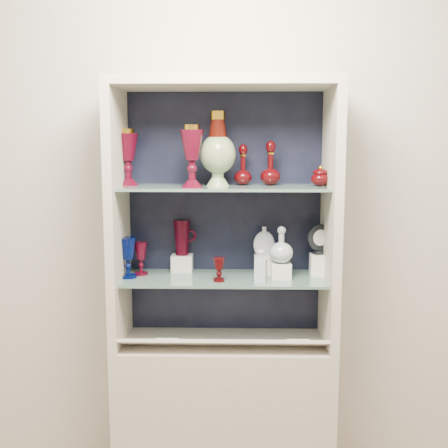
{
  "coord_description": "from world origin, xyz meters",
  "views": [
    {
      "loc": [
        0.05,
        -0.97,
        1.67
      ],
      "look_at": [
        0.0,
        1.53,
        1.3
      ],
      "focal_mm": 45.0,
      "sensor_mm": 36.0,
      "label": 1
    }
  ],
  "objects_px": {
    "pedestal_lamp_left": "(128,157)",
    "ruby_goblet_small": "(219,270)",
    "ruby_pitcher": "(182,237)",
    "clear_round_decanter": "(281,246)",
    "ruby_decanter_a": "(243,162)",
    "ruby_decanter_b": "(271,162)",
    "flat_flask": "(264,240)",
    "cameo_medallion": "(319,239)",
    "cobalt_goblet": "(128,258)",
    "enamel_urn": "(218,149)",
    "pedestal_lamp_right": "(192,156)",
    "lidded_bowl": "(320,176)",
    "clear_square_bottle": "(261,265)",
    "ruby_goblet_tall": "(141,258)"
  },
  "relations": [
    {
      "from": "pedestal_lamp_right",
      "to": "cobalt_goblet",
      "type": "height_order",
      "value": "pedestal_lamp_right"
    },
    {
      "from": "lidded_bowl",
      "to": "ruby_goblet_tall",
      "type": "xyz_separation_m",
      "value": [
        -0.82,
        0.04,
        -0.39
      ]
    },
    {
      "from": "pedestal_lamp_right",
      "to": "ruby_decanter_a",
      "type": "relative_size",
      "value": 1.29
    },
    {
      "from": "ruby_decanter_b",
      "to": "flat_flask",
      "type": "distance_m",
      "value": 0.37
    },
    {
      "from": "ruby_goblet_tall",
      "to": "flat_flask",
      "type": "xyz_separation_m",
      "value": [
        0.58,
        0.03,
        0.08
      ]
    },
    {
      "from": "ruby_decanter_b",
      "to": "clear_square_bottle",
      "type": "relative_size",
      "value": 1.47
    },
    {
      "from": "cobalt_goblet",
      "to": "ruby_decanter_a",
      "type": "bearing_deg",
      "value": 8.73
    },
    {
      "from": "ruby_decanter_a",
      "to": "clear_round_decanter",
      "type": "height_order",
      "value": "ruby_decanter_a"
    },
    {
      "from": "lidded_bowl",
      "to": "clear_round_decanter",
      "type": "bearing_deg",
      "value": -174.91
    },
    {
      "from": "pedestal_lamp_left",
      "to": "ruby_pitcher",
      "type": "bearing_deg",
      "value": 17.35
    },
    {
      "from": "ruby_decanter_a",
      "to": "cobalt_goblet",
      "type": "relative_size",
      "value": 1.13
    },
    {
      "from": "enamel_urn",
      "to": "pedestal_lamp_right",
      "type": "bearing_deg",
      "value": -143.26
    },
    {
      "from": "clear_square_bottle",
      "to": "lidded_bowl",
      "type": "bearing_deg",
      "value": 16.84
    },
    {
      "from": "cobalt_goblet",
      "to": "flat_flask",
      "type": "height_order",
      "value": "flat_flask"
    },
    {
      "from": "ruby_decanter_b",
      "to": "ruby_goblet_tall",
      "type": "bearing_deg",
      "value": -179.01
    },
    {
      "from": "ruby_pitcher",
      "to": "cameo_medallion",
      "type": "xyz_separation_m",
      "value": [
        0.64,
        -0.08,
        0.01
      ]
    },
    {
      "from": "ruby_pitcher",
      "to": "lidded_bowl",
      "type": "bearing_deg",
      "value": -14.46
    },
    {
      "from": "ruby_decanter_a",
      "to": "cameo_medallion",
      "type": "relative_size",
      "value": 1.43
    },
    {
      "from": "ruby_decanter_b",
      "to": "cameo_medallion",
      "type": "relative_size",
      "value": 1.47
    },
    {
      "from": "pedestal_lamp_right",
      "to": "pedestal_lamp_left",
      "type": "bearing_deg",
      "value": 158.31
    },
    {
      "from": "lidded_bowl",
      "to": "ruby_goblet_small",
      "type": "height_order",
      "value": "lidded_bowl"
    },
    {
      "from": "pedestal_lamp_left",
      "to": "pedestal_lamp_right",
      "type": "height_order",
      "value": "pedestal_lamp_right"
    },
    {
      "from": "ruby_decanter_a",
      "to": "ruby_decanter_b",
      "type": "relative_size",
      "value": 0.98
    },
    {
      "from": "ruby_goblet_tall",
      "to": "clear_round_decanter",
      "type": "height_order",
      "value": "clear_round_decanter"
    },
    {
      "from": "flat_flask",
      "to": "ruby_decanter_a",
      "type": "bearing_deg",
      "value": -175.32
    },
    {
      "from": "clear_round_decanter",
      "to": "flat_flask",
      "type": "bearing_deg",
      "value": 131.8
    },
    {
      "from": "lidded_bowl",
      "to": "ruby_goblet_tall",
      "type": "bearing_deg",
      "value": 177.49
    },
    {
      "from": "pedestal_lamp_left",
      "to": "ruby_goblet_small",
      "type": "xyz_separation_m",
      "value": [
        0.42,
        -0.13,
        -0.49
      ]
    },
    {
      "from": "ruby_decanter_b",
      "to": "enamel_urn",
      "type": "bearing_deg",
      "value": -169.93
    },
    {
      "from": "ruby_pitcher",
      "to": "clear_round_decanter",
      "type": "xyz_separation_m",
      "value": [
        0.47,
        -0.13,
        -0.01
      ]
    },
    {
      "from": "enamel_urn",
      "to": "flat_flask",
      "type": "relative_size",
      "value": 2.38
    },
    {
      "from": "lidded_bowl",
      "to": "ruby_pitcher",
      "type": "distance_m",
      "value": 0.71
    },
    {
      "from": "pedestal_lamp_left",
      "to": "ruby_goblet_small",
      "type": "bearing_deg",
      "value": -16.64
    },
    {
      "from": "clear_square_bottle",
      "to": "cameo_medallion",
      "type": "bearing_deg",
      "value": 23.48
    },
    {
      "from": "ruby_goblet_tall",
      "to": "clear_round_decanter",
      "type": "bearing_deg",
      "value": -4.5
    },
    {
      "from": "lidded_bowl",
      "to": "pedestal_lamp_right",
      "type": "bearing_deg",
      "value": -172.2
    },
    {
      "from": "flat_flask",
      "to": "cameo_medallion",
      "type": "bearing_deg",
      "value": -6.64
    },
    {
      "from": "ruby_pitcher",
      "to": "cameo_medallion",
      "type": "bearing_deg",
      "value": -10.94
    },
    {
      "from": "lidded_bowl",
      "to": "flat_flask",
      "type": "height_order",
      "value": "lidded_bowl"
    },
    {
      "from": "ruby_decanter_a",
      "to": "lidded_bowl",
      "type": "xyz_separation_m",
      "value": [
        0.35,
        -0.06,
        -0.06
      ]
    },
    {
      "from": "ruby_decanter_a",
      "to": "ruby_goblet_small",
      "type": "xyz_separation_m",
      "value": [
        -0.11,
        -0.14,
        -0.47
      ]
    },
    {
      "from": "ruby_goblet_small",
      "to": "flat_flask",
      "type": "xyz_separation_m",
      "value": [
        0.21,
        0.15,
        0.11
      ]
    },
    {
      "from": "lidded_bowl",
      "to": "clear_square_bottle",
      "type": "xyz_separation_m",
      "value": [
        -0.27,
        -0.08,
        -0.39
      ]
    },
    {
      "from": "ruby_decanter_a",
      "to": "cobalt_goblet",
      "type": "distance_m",
      "value": 0.69
    },
    {
      "from": "ruby_decanter_b",
      "to": "clear_round_decanter",
      "type": "xyz_separation_m",
      "value": [
        0.05,
        -0.06,
        -0.38
      ]
    },
    {
      "from": "pedestal_lamp_left",
      "to": "ruby_goblet_tall",
      "type": "height_order",
      "value": "pedestal_lamp_left"
    },
    {
      "from": "clear_square_bottle",
      "to": "clear_round_decanter",
      "type": "xyz_separation_m",
      "value": [
        0.1,
        0.07,
        0.08
      ]
    },
    {
      "from": "pedestal_lamp_left",
      "to": "ruby_decanter_b",
      "type": "distance_m",
      "value": 0.65
    },
    {
      "from": "ruby_goblet_tall",
      "to": "ruby_pitcher",
      "type": "height_order",
      "value": "ruby_pitcher"
    },
    {
      "from": "ruby_goblet_small",
      "to": "ruby_pitcher",
      "type": "relative_size",
      "value": 0.63
    }
  ]
}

